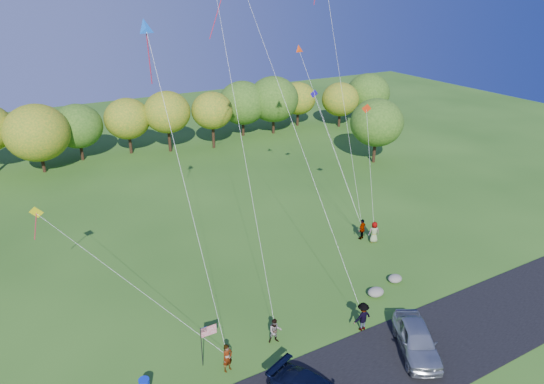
{
  "coord_description": "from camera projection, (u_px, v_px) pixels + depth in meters",
  "views": [
    {
      "loc": [
        -12.5,
        -18.66,
        19.14
      ],
      "look_at": [
        1.39,
        6.0,
        6.97
      ],
      "focal_mm": 32.0,
      "sensor_mm": 36.0,
      "label": 1
    }
  ],
  "objects": [
    {
      "name": "ground",
      "position": [
        302.0,
        342.0,
        28.13
      ],
      "size": [
        140.0,
        140.0,
        0.0
      ],
      "primitive_type": "plane",
      "color": "#285317",
      "rests_on": "ground"
    },
    {
      "name": "treeline",
      "position": [
        137.0,
        122.0,
        55.45
      ],
      "size": [
        75.29,
        27.53,
        8.17
      ],
      "color": "#382114",
      "rests_on": "ground"
    },
    {
      "name": "minivan_silver",
      "position": [
        417.0,
        340.0,
        27.05
      ],
      "size": [
        3.95,
        5.09,
        1.62
      ],
      "primitive_type": "imported",
      "rotation": [
        0.0,
        0.0,
        -0.5
      ],
      "color": "#A0A6AA",
      "rests_on": "asphalt_lane"
    },
    {
      "name": "flyer_a",
      "position": [
        227.0,
        358.0,
        25.77
      ],
      "size": [
        0.69,
        0.54,
        1.67
      ],
      "primitive_type": "imported",
      "rotation": [
        0.0,
        0.0,
        0.26
      ],
      "color": "#4C4C59",
      "rests_on": "ground"
    },
    {
      "name": "flyer_b",
      "position": [
        275.0,
        331.0,
        27.85
      ],
      "size": [
        0.92,
        0.81,
        1.57
      ],
      "primitive_type": "imported",
      "rotation": [
        0.0,
        0.0,
        -0.33
      ],
      "color": "#4C4C59",
      "rests_on": "ground"
    },
    {
      "name": "flyer_c",
      "position": [
        363.0,
        317.0,
        28.82
      ],
      "size": [
        1.21,
        0.7,
        1.86
      ],
      "primitive_type": "imported",
      "rotation": [
        0.0,
        0.0,
        3.15
      ],
      "color": "#4C4C59",
      "rests_on": "ground"
    },
    {
      "name": "flyer_d",
      "position": [
        362.0,
        229.0,
        39.21
      ],
      "size": [
        1.12,
        0.78,
        1.76
      ],
      "primitive_type": "imported",
      "rotation": [
        0.0,
        0.0,
        3.52
      ],
      "color": "#4C4C59",
      "rests_on": "ground"
    },
    {
      "name": "flyer_e",
      "position": [
        374.0,
        232.0,
        38.74
      ],
      "size": [
        1.0,
        0.81,
        1.77
      ],
      "primitive_type": "imported",
      "rotation": [
        0.0,
        0.0,
        2.82
      ],
      "color": "#4C4C59",
      "rests_on": "ground"
    },
    {
      "name": "flag_assembly",
      "position": [
        206.0,
        336.0,
        25.8
      ],
      "size": [
        0.93,
        0.6,
        2.51
      ],
      "color": "black",
      "rests_on": "ground"
    },
    {
      "name": "boulder_near",
      "position": [
        376.0,
        292.0,
        32.21
      ],
      "size": [
        1.15,
        0.9,
        0.57
      ],
      "primitive_type": "ellipsoid",
      "color": "slate",
      "rests_on": "ground"
    },
    {
      "name": "boulder_far",
      "position": [
        395.0,
        279.0,
        33.73
      ],
      "size": [
        1.01,
        0.84,
        0.53
      ],
      "primitive_type": "ellipsoid",
      "color": "gray",
      "rests_on": "ground"
    }
  ]
}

